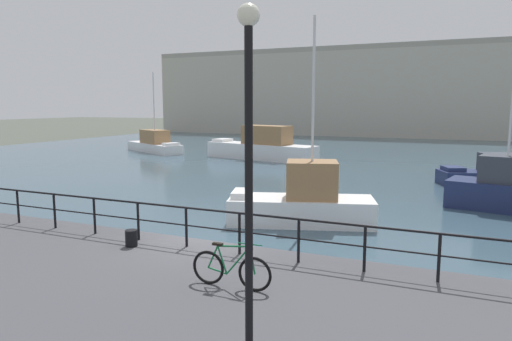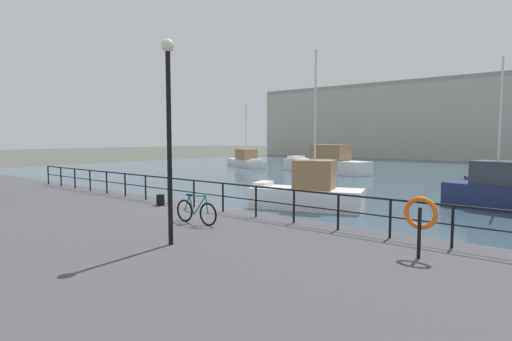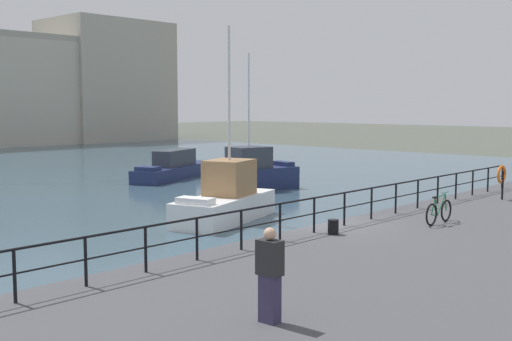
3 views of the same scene
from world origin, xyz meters
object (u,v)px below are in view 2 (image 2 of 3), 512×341
object	(u,v)px
moored_red_daysailer	(326,162)
quay_lamp_post	(169,117)
moored_white_yacht	(308,191)
parked_bicycle	(196,212)
mooring_bollard	(160,200)
moored_green_narrowboat	(246,160)
life_ring_stand	(421,215)
moored_cabin_cruiser	(501,191)

from	to	relation	value
moored_red_daysailer	quay_lamp_post	distance (m)	32.16
moored_red_daysailer	moored_white_yacht	world-z (taller)	moored_white_yacht
moored_red_daysailer	parked_bicycle	distance (m)	29.54
mooring_bollard	quay_lamp_post	size ratio (longest dim) A/B	0.09
moored_white_yacht	quay_lamp_post	world-z (taller)	moored_white_yacht
parked_bicycle	moored_white_yacht	bearing A→B (deg)	96.70
moored_green_narrowboat	quay_lamp_post	world-z (taller)	moored_green_narrowboat
moored_red_daysailer	parked_bicycle	size ratio (longest dim) A/B	5.74
quay_lamp_post	moored_white_yacht	bearing A→B (deg)	103.63
mooring_bollard	moored_white_yacht	bearing A→B (deg)	70.78
mooring_bollard	life_ring_stand	bearing A→B (deg)	-4.42
moored_cabin_cruiser	parked_bicycle	world-z (taller)	moored_cabin_cruiser
moored_cabin_cruiser	mooring_bollard	xyz separation A→B (m)	(-9.95, -12.77, 0.12)
moored_white_yacht	parked_bicycle	xyz separation A→B (m)	(1.22, -8.58, 0.34)
parked_bicycle	quay_lamp_post	bearing A→B (deg)	-58.47
parked_bicycle	mooring_bollard	bearing A→B (deg)	156.81
parked_bicycle	mooring_bollard	distance (m)	3.98
moored_green_narrowboat	parked_bicycle	bearing A→B (deg)	-24.10
moored_white_yacht	moored_green_narrowboat	bearing A→B (deg)	-61.23
moored_cabin_cruiser	mooring_bollard	size ratio (longest dim) A/B	16.80
life_ring_stand	moored_red_daysailer	bearing A→B (deg)	123.23
parked_bicycle	life_ring_stand	xyz separation A→B (m)	(6.64, 0.68, 0.59)
moored_red_daysailer	moored_green_narrowboat	size ratio (longest dim) A/B	1.27
moored_white_yacht	moored_green_narrowboat	size ratio (longest dim) A/B	0.97
moored_green_narrowboat	mooring_bollard	bearing A→B (deg)	-27.52
parked_bicycle	life_ring_stand	distance (m)	6.70
quay_lamp_post	life_ring_stand	bearing A→B (deg)	27.97
moored_red_daysailer	parked_bicycle	bearing A→B (deg)	124.34
life_ring_stand	quay_lamp_post	xyz separation A→B (m)	(-5.27, -2.80, 2.25)
moored_white_yacht	life_ring_stand	distance (m)	11.18
parked_bicycle	quay_lamp_post	xyz separation A→B (m)	(1.37, -2.12, 2.84)
moored_red_daysailer	moored_white_yacht	distance (m)	21.22
parked_bicycle	quay_lamp_post	distance (m)	3.80
moored_cabin_cruiser	moored_green_narrowboat	xyz separation A→B (m)	(-28.96, 14.67, -0.12)
moored_red_daysailer	mooring_bollard	world-z (taller)	moored_red_daysailer
mooring_bollard	quay_lamp_post	xyz separation A→B (m)	(5.07, -3.59, 3.00)
moored_red_daysailer	life_ring_stand	distance (m)	32.02
moored_red_daysailer	life_ring_stand	size ratio (longest dim) A/B	7.28
moored_red_daysailer	life_ring_stand	xyz separation A→B (m)	(17.54, -26.78, 0.74)
quay_lamp_post	parked_bicycle	bearing A→B (deg)	122.93
moored_red_daysailer	moored_white_yacht	bearing A→B (deg)	129.83
moored_cabin_cruiser	quay_lamp_post	size ratio (longest dim) A/B	1.45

